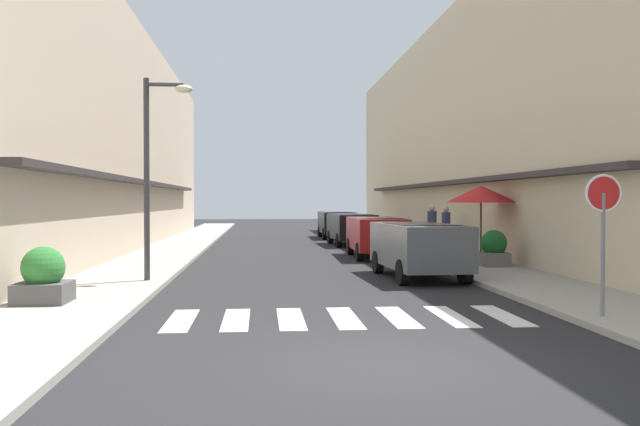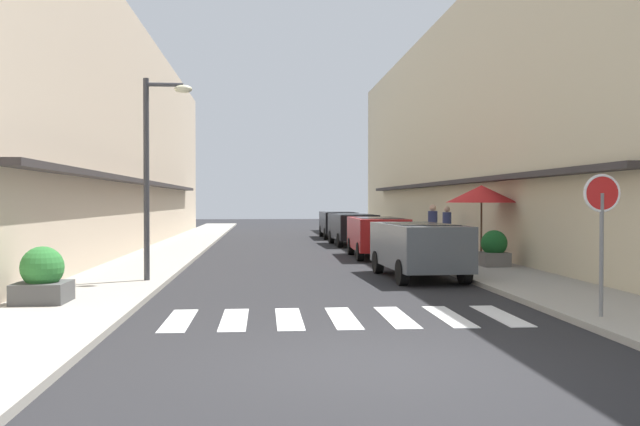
{
  "view_description": "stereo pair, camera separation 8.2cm",
  "coord_description": "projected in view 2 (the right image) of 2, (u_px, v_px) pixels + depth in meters",
  "views": [
    {
      "loc": [
        -1.46,
        -8.24,
        2.07
      ],
      "look_at": [
        0.21,
        10.51,
        1.72
      ],
      "focal_mm": 37.07,
      "sensor_mm": 36.0,
      "label": 1
    },
    {
      "loc": [
        -1.38,
        -8.25,
        2.07
      ],
      "look_at": [
        0.21,
        10.51,
        1.72
      ],
      "focal_mm": 37.07,
      "sensor_mm": 36.0,
      "label": 2
    }
  ],
  "objects": [
    {
      "name": "parked_car_near",
      "position": [
        419.0,
        244.0,
        17.54
      ],
      "size": [
        1.97,
        4.21,
        1.47
      ],
      "color": "#4C5156",
      "rests_on": "ground_plane"
    },
    {
      "name": "ground_plane",
      "position": [
        299.0,
        253.0,
        26.31
      ],
      "size": [
        99.03,
        99.03,
        0.0
      ],
      "primitive_type": "plane",
      "color": "#232326"
    },
    {
      "name": "crosswalk",
      "position": [
        343.0,
        318.0,
        11.61
      ],
      "size": [
        6.15,
        2.2,
        0.01
      ],
      "color": "silver",
      "rests_on": "ground_plane"
    },
    {
      "name": "sidewalk_left",
      "position": [
        170.0,
        252.0,
        25.88
      ],
      "size": [
        2.59,
        63.02,
        0.12
      ],
      "primitive_type": "cube",
      "color": "#9E998E",
      "rests_on": "ground_plane"
    },
    {
      "name": "cafe_umbrella",
      "position": [
        481.0,
        194.0,
        20.91
      ],
      "size": [
        2.25,
        2.25,
        2.45
      ],
      "color": "#262626",
      "rests_on": "sidewalk_right"
    },
    {
      "name": "building_row_left",
      "position": [
        79.0,
        137.0,
        26.72
      ],
      "size": [
        5.5,
        42.51,
        9.33
      ],
      "color": "#C6B299",
      "rests_on": "ground_plane"
    },
    {
      "name": "parked_car_far",
      "position": [
        352.0,
        226.0,
        30.7
      ],
      "size": [
        1.93,
        4.29,
        1.47
      ],
      "color": "black",
      "rests_on": "ground_plane"
    },
    {
      "name": "pedestrian_walking_far",
      "position": [
        447.0,
        227.0,
        25.65
      ],
      "size": [
        0.34,
        0.34,
        1.74
      ],
      "rotation": [
        0.0,
        0.0,
        1.91
      ],
      "color": "#282B33",
      "rests_on": "sidewalk_right"
    },
    {
      "name": "planter_midblock",
      "position": [
        494.0,
        249.0,
        19.71
      ],
      "size": [
        0.79,
        0.79,
        1.08
      ],
      "color": "slate",
      "rests_on": "sidewalk_right"
    },
    {
      "name": "sidewalk_right",
      "position": [
        423.0,
        250.0,
        26.73
      ],
      "size": [
        2.59,
        63.02,
        0.12
      ],
      "primitive_type": "cube",
      "color": "#9E998E",
      "rests_on": "ground_plane"
    },
    {
      "name": "parked_car_mid",
      "position": [
        377.0,
        232.0,
        23.99
      ],
      "size": [
        1.88,
        4.26,
        1.47
      ],
      "color": "maroon",
      "rests_on": "ground_plane"
    },
    {
      "name": "pedestrian_walking_near",
      "position": [
        433.0,
        228.0,
        24.15
      ],
      "size": [
        0.34,
        0.34,
        1.82
      ],
      "rotation": [
        0.0,
        0.0,
        0.47
      ],
      "color": "#282B33",
      "rests_on": "sidewalk_right"
    },
    {
      "name": "round_street_sign",
      "position": [
        602.0,
        208.0,
        11.08
      ],
      "size": [
        0.65,
        0.07,
        2.4
      ],
      "color": "slate",
      "rests_on": "sidewalk_right"
    },
    {
      "name": "building_row_right",
      "position": [
        504.0,
        131.0,
        28.21
      ],
      "size": [
        5.5,
        42.51,
        10.14
      ],
      "color": "beige",
      "rests_on": "ground_plane"
    },
    {
      "name": "parked_car_distant",
      "position": [
        338.0,
        222.0,
        36.73
      ],
      "size": [
        1.83,
        4.5,
        1.47
      ],
      "color": "black",
      "rests_on": "ground_plane"
    },
    {
      "name": "planter_corner",
      "position": [
        42.0,
        278.0,
        12.62
      ],
      "size": [
        0.96,
        0.96,
        1.08
      ],
      "color": "#4C4C4C",
      "rests_on": "sidewalk_left"
    },
    {
      "name": "street_lamp",
      "position": [
        155.0,
        156.0,
        16.18
      ],
      "size": [
        1.19,
        0.28,
        4.95
      ],
      "color": "#38383D",
      "rests_on": "sidewalk_left"
    }
  ]
}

